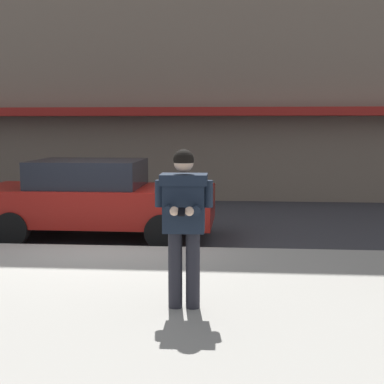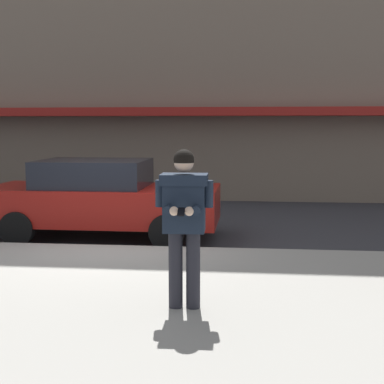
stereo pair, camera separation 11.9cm
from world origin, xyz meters
The scene contains 5 objects.
ground_plane centered at (0.00, 0.00, 0.00)m, with size 80.00×80.00×0.00m, color #333338.
sidewalk centered at (1.00, -2.85, 0.07)m, with size 32.00×5.30×0.14m, color #99968E.
curb_paint_line centered at (1.00, 0.05, 0.00)m, with size 28.00×0.12×0.01m, color silver.
parked_sedan_mid centered at (-0.47, 1.04, 0.79)m, with size 4.51×1.95×1.54m.
man_texting_on_phone centered at (1.68, -3.27, 1.25)m, with size 0.65×0.59×1.81m.
Camera 1 is at (2.26, -9.13, 2.20)m, focal length 50.00 mm.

